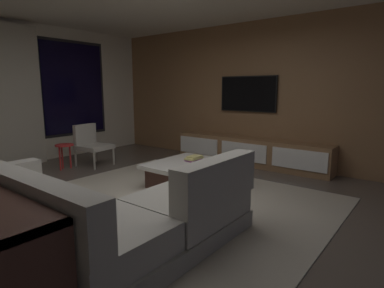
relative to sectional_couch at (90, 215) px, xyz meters
name	(u,v)px	position (x,y,z in m)	size (l,w,h in m)	color
floor	(149,208)	(0.97, 0.23, -0.29)	(9.20, 9.20, 0.00)	#564C44
back_wall_with_window	(6,94)	(0.91, 3.84, 1.05)	(6.60, 0.30, 2.70)	beige
media_wall	(262,94)	(4.03, 0.23, 1.06)	(0.12, 7.80, 2.70)	#8E6642
area_rug	(174,201)	(1.32, 0.13, -0.28)	(3.20, 3.80, 0.01)	#ADA391
sectional_couch	(90,215)	(0.00, 0.00, 0.00)	(1.98, 2.50, 0.82)	gray
coffee_table	(193,175)	(1.97, 0.32, -0.10)	(1.16, 1.16, 0.36)	#492C24
book_stack_on_coffee_table	(194,158)	(2.13, 0.42, 0.11)	(0.29, 0.18, 0.08)	#BE63C4
accent_chair_near_window	(91,143)	(1.86, 2.69, 0.14)	(0.61, 0.62, 0.78)	#B2ADA0
side_stool	(64,149)	(1.37, 2.79, 0.08)	(0.32, 0.32, 0.46)	red
media_console	(251,152)	(3.74, 0.28, -0.04)	(0.46, 3.10, 0.52)	#8E6642
mounted_tv	(248,94)	(3.92, 0.48, 1.06)	(0.05, 1.18, 0.68)	black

